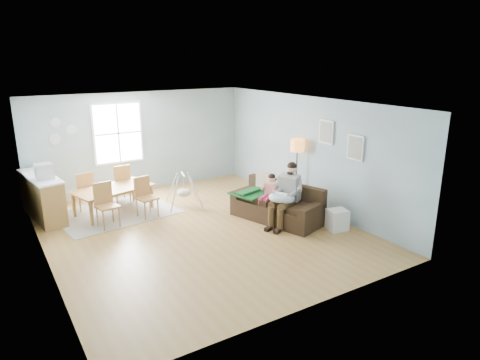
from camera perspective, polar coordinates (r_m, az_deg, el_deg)
room at (r=8.65m, az=-5.93°, el=8.28°), size 8.40×9.40×3.90m
window at (r=11.77m, az=-15.97°, el=6.03°), size 1.32×0.08×1.62m
pictures at (r=9.62m, az=13.22°, el=5.28°), size 0.05×1.34×0.74m
wall_plates at (r=11.45m, az=-22.81°, el=6.04°), size 0.67×0.02×0.66m
sofa at (r=9.78m, az=5.10°, el=-3.62°), size 1.45×2.22×0.83m
green_throw at (r=10.04m, az=1.70°, el=-1.62°), size 1.12×1.00×0.04m
beige_pillow at (r=10.11m, az=3.41°, el=-0.25°), size 0.28×0.49×0.47m
father at (r=9.39m, az=6.17°, el=-1.70°), size 1.05×0.74×1.38m
nursing_pillow at (r=9.29m, az=5.59°, el=-2.39°), size 0.76×0.75×0.23m
infant at (r=9.28m, az=5.43°, el=-1.97°), size 0.24×0.35×0.13m
toddler at (r=9.71m, az=3.94°, el=-1.20°), size 0.56×0.43×0.83m
floor_lamp at (r=10.50m, az=7.64°, el=3.87°), size 0.34×0.34×1.67m
storage_cube at (r=9.44m, az=12.80°, el=-5.18°), size 0.47×0.44×0.45m
rug at (r=10.66m, az=-16.24°, el=-4.18°), size 2.87×2.32×0.01m
dining_table at (r=10.56m, az=-16.37°, el=-2.63°), size 1.96×1.41×0.62m
chair_sw at (r=9.75m, az=-17.51°, el=-2.76°), size 0.50×0.50×0.98m
chair_se at (r=10.11m, az=-12.57°, el=-1.86°), size 0.50×0.50×0.94m
chair_nw at (r=10.92m, az=-20.07°, el=-1.09°), size 0.50×0.50×0.95m
chair_ne at (r=11.23m, az=-15.58°, el=-0.10°), size 0.49×0.49×0.98m
counter at (r=10.72m, az=-24.83°, el=-2.06°), size 0.78×1.89×1.03m
monitor at (r=10.22m, az=-24.67°, el=1.06°), size 0.37×0.35×0.33m
baby_swing at (r=10.65m, az=-7.50°, el=-1.57°), size 1.00×1.02×0.84m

